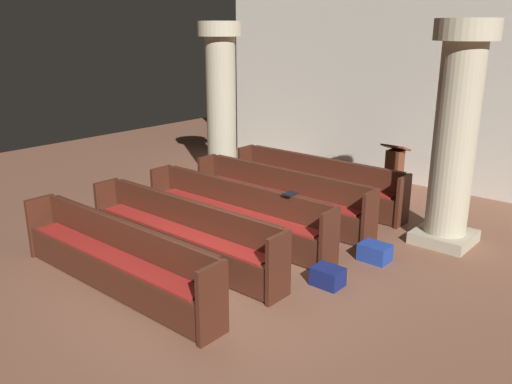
{
  "coord_description": "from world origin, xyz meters",
  "views": [
    {
      "loc": [
        4.62,
        -4.49,
        3.23
      ],
      "look_at": [
        -0.52,
        1.54,
        0.75
      ],
      "focal_mm": 37.13,
      "sensor_mm": 36.0,
      "label": 1
    }
  ],
  "objects_px": {
    "pew_row_2": "(235,210)",
    "pew_row_4": "(115,255)",
    "pew_row_1": "(280,194)",
    "hymn_book": "(290,194)",
    "lectern": "(394,175)",
    "kneeler_box_blue": "(375,252)",
    "pillar_far_side": "(221,100)",
    "pew_row_3": "(182,230)",
    "pillar_aisle_side": "(456,132)",
    "kneeler_box_navy": "(328,277)",
    "pew_row_0": "(316,180)"
  },
  "relations": [
    {
      "from": "pew_row_2",
      "to": "pew_row_4",
      "type": "height_order",
      "value": "same"
    },
    {
      "from": "pew_row_1",
      "to": "hymn_book",
      "type": "distance_m",
      "value": 1.38
    },
    {
      "from": "lectern",
      "to": "kneeler_box_blue",
      "type": "height_order",
      "value": "lectern"
    },
    {
      "from": "hymn_book",
      "to": "pew_row_4",
      "type": "bearing_deg",
      "value": -110.66
    },
    {
      "from": "pew_row_4",
      "to": "pillar_far_side",
      "type": "relative_size",
      "value": 1.07
    },
    {
      "from": "pew_row_1",
      "to": "pew_row_3",
      "type": "distance_m",
      "value": 2.26
    },
    {
      "from": "pew_row_4",
      "to": "pillar_aisle_side",
      "type": "xyz_separation_m",
      "value": [
        2.6,
        4.25,
        1.27
      ]
    },
    {
      "from": "pew_row_2",
      "to": "pew_row_3",
      "type": "relative_size",
      "value": 1.0
    },
    {
      "from": "pew_row_2",
      "to": "hymn_book",
      "type": "height_order",
      "value": "hymn_book"
    },
    {
      "from": "pew_row_3",
      "to": "pillar_far_side",
      "type": "height_order",
      "value": "pillar_far_side"
    },
    {
      "from": "pew_row_2",
      "to": "pew_row_3",
      "type": "height_order",
      "value": "same"
    },
    {
      "from": "pew_row_3",
      "to": "hymn_book",
      "type": "distance_m",
      "value": 1.67
    },
    {
      "from": "pillar_far_side",
      "to": "kneeler_box_blue",
      "type": "distance_m",
      "value": 5.2
    },
    {
      "from": "pew_row_3",
      "to": "pillar_aisle_side",
      "type": "bearing_deg",
      "value": 50.28
    },
    {
      "from": "pillar_far_side",
      "to": "kneeler_box_navy",
      "type": "relative_size",
      "value": 8.63
    },
    {
      "from": "pew_row_1",
      "to": "pillar_aisle_side",
      "type": "relative_size",
      "value": 1.07
    },
    {
      "from": "pew_row_1",
      "to": "pew_row_4",
      "type": "height_order",
      "value": "same"
    },
    {
      "from": "hymn_book",
      "to": "pew_row_1",
      "type": "bearing_deg",
      "value": 134.67
    },
    {
      "from": "pew_row_0",
      "to": "lectern",
      "type": "distance_m",
      "value": 1.62
    },
    {
      "from": "pillar_far_side",
      "to": "lectern",
      "type": "bearing_deg",
      "value": 19.73
    },
    {
      "from": "pew_row_0",
      "to": "pillar_far_side",
      "type": "xyz_separation_m",
      "value": [
        -2.55,
        0.09,
        1.27
      ]
    },
    {
      "from": "pew_row_2",
      "to": "kneeler_box_navy",
      "type": "relative_size",
      "value": 9.24
    },
    {
      "from": "pew_row_0",
      "to": "pew_row_2",
      "type": "bearing_deg",
      "value": -90.0
    },
    {
      "from": "pew_row_3",
      "to": "hymn_book",
      "type": "bearing_deg",
      "value": 55.05
    },
    {
      "from": "pew_row_2",
      "to": "hymn_book",
      "type": "xyz_separation_m",
      "value": [
        0.92,
        0.19,
        0.41
      ]
    },
    {
      "from": "pew_row_0",
      "to": "hymn_book",
      "type": "relative_size",
      "value": 16.79
    },
    {
      "from": "pew_row_1",
      "to": "lectern",
      "type": "xyz_separation_m",
      "value": [
        0.92,
        2.46,
        -0.02
      ]
    },
    {
      "from": "pew_row_0",
      "to": "pew_row_2",
      "type": "relative_size",
      "value": 1.0
    },
    {
      "from": "lectern",
      "to": "hymn_book",
      "type": "distance_m",
      "value": 3.42
    },
    {
      "from": "pew_row_2",
      "to": "kneeler_box_blue",
      "type": "relative_size",
      "value": 8.49
    },
    {
      "from": "lectern",
      "to": "pew_row_0",
      "type": "bearing_deg",
      "value": -124.68
    },
    {
      "from": "pew_row_1",
      "to": "lectern",
      "type": "distance_m",
      "value": 2.62
    },
    {
      "from": "pillar_aisle_side",
      "to": "lectern",
      "type": "distance_m",
      "value": 2.65
    },
    {
      "from": "pew_row_3",
      "to": "pillar_aisle_side",
      "type": "distance_m",
      "value": 4.26
    },
    {
      "from": "pew_row_0",
      "to": "kneeler_box_navy",
      "type": "height_order",
      "value": "pew_row_0"
    },
    {
      "from": "pew_row_1",
      "to": "hymn_book",
      "type": "xyz_separation_m",
      "value": [
        0.92,
        -0.94,
        0.41
      ]
    },
    {
      "from": "pew_row_1",
      "to": "pillar_aisle_side",
      "type": "height_order",
      "value": "pillar_aisle_side"
    },
    {
      "from": "kneeler_box_navy",
      "to": "pew_row_0",
      "type": "bearing_deg",
      "value": 126.96
    },
    {
      "from": "lectern",
      "to": "hymn_book",
      "type": "height_order",
      "value": "lectern"
    },
    {
      "from": "hymn_book",
      "to": "pew_row_2",
      "type": "bearing_deg",
      "value": -168.17
    },
    {
      "from": "lectern",
      "to": "kneeler_box_navy",
      "type": "distance_m",
      "value": 4.16
    },
    {
      "from": "pew_row_0",
      "to": "pew_row_4",
      "type": "xyz_separation_m",
      "value": [
        0.0,
        -4.52,
        0.0
      ]
    },
    {
      "from": "pew_row_1",
      "to": "pillar_aisle_side",
      "type": "bearing_deg",
      "value": 18.45
    },
    {
      "from": "pew_row_3",
      "to": "pillar_far_side",
      "type": "bearing_deg",
      "value": 126.24
    },
    {
      "from": "pew_row_2",
      "to": "kneeler_box_blue",
      "type": "distance_m",
      "value": 2.23
    },
    {
      "from": "kneeler_box_navy",
      "to": "pew_row_1",
      "type": "bearing_deg",
      "value": 142.5
    },
    {
      "from": "pew_row_0",
      "to": "pew_row_1",
      "type": "relative_size",
      "value": 1.0
    },
    {
      "from": "lectern",
      "to": "kneeler_box_navy",
      "type": "height_order",
      "value": "lectern"
    },
    {
      "from": "lectern",
      "to": "hymn_book",
      "type": "xyz_separation_m",
      "value": [
        0.01,
        -3.39,
        0.43
      ]
    },
    {
      "from": "pew_row_1",
      "to": "pew_row_3",
      "type": "height_order",
      "value": "same"
    }
  ]
}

